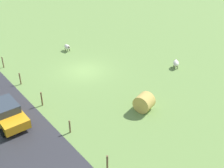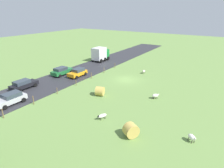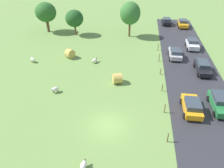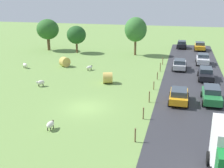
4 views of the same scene
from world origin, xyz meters
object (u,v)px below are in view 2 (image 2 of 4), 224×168
at_px(hay_bale_0, 100,91).
at_px(car_5, 11,99).
at_px(car_1, 23,84).
at_px(sheep_0, 155,96).
at_px(sheep_1, 192,137).
at_px(sheep_2, 144,71).
at_px(car_2, 78,72).
at_px(truck_0, 100,54).
at_px(sheep_3, 102,116).
at_px(hay_bale_1, 131,130).
at_px(car_3, 62,71).

relative_size(hay_bale_0, car_5, 0.33).
bearing_deg(car_1, hay_bale_0, -158.96).
height_order(sheep_0, sheep_1, sheep_1).
bearing_deg(car_5, hay_bale_0, -133.78).
relative_size(sheep_2, car_2, 0.26).
distance_m(sheep_0, car_1, 21.28).
distance_m(sheep_0, truck_0, 24.54).
bearing_deg(sheep_3, sheep_2, -80.97).
relative_size(hay_bale_1, truck_0, 0.33).
xyz_separation_m(sheep_0, hay_bale_1, (-1.15, 10.06, 0.25)).
height_order(sheep_1, hay_bale_1, hay_bale_1).
bearing_deg(car_5, sheep_1, -168.23).
height_order(sheep_0, car_1, car_1).
relative_size(sheep_0, hay_bale_0, 0.76).
relative_size(sheep_2, truck_0, 0.23).
xyz_separation_m(truck_0, car_3, (-0.21, 13.58, -0.99)).
distance_m(sheep_2, car_3, 16.66).
distance_m(sheep_1, sheep_3, 9.99).
relative_size(truck_0, car_5, 1.08).
bearing_deg(sheep_3, hay_bale_1, 164.80).
distance_m(sheep_2, car_1, 22.75).
relative_size(sheep_1, hay_bale_1, 0.70).
relative_size(sheep_3, car_2, 0.31).
distance_m(hay_bale_0, truck_0, 21.48).
distance_m(truck_0, car_5, 26.79).
height_order(sheep_3, hay_bale_1, hay_bale_1).
bearing_deg(truck_0, car_5, 98.11).
xyz_separation_m(sheep_1, car_3, (26.41, -8.17, 0.38)).
xyz_separation_m(sheep_1, car_5, (22.84, 4.76, 0.35)).
bearing_deg(truck_0, sheep_1, 140.75).
height_order(truck_0, car_3, truck_0).
bearing_deg(sheep_3, truck_0, -54.00).
distance_m(sheep_3, hay_bale_1, 4.62).
bearing_deg(sheep_2, sheep_3, 99.03).
height_order(sheep_0, car_5, car_5).
distance_m(sheep_2, sheep_3, 19.50).
relative_size(sheep_0, truck_0, 0.24).
relative_size(sheep_3, car_5, 0.30).
relative_size(sheep_1, sheep_3, 0.83).
bearing_deg(sheep_2, car_3, 36.22).
distance_m(hay_bale_0, car_5, 12.49).
relative_size(sheep_2, hay_bale_0, 0.74).
height_order(car_3, car_5, car_3).
relative_size(sheep_1, hay_bale_0, 0.75).
height_order(sheep_3, car_3, car_3).
distance_m(sheep_1, hay_bale_0, 14.82).
xyz_separation_m(sheep_0, car_2, (16.51, -1.62, 0.37)).
xyz_separation_m(hay_bale_1, truck_0, (21.16, -24.20, 1.13)).
bearing_deg(car_2, truck_0, -74.39).
distance_m(hay_bale_0, car_1, 12.99).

